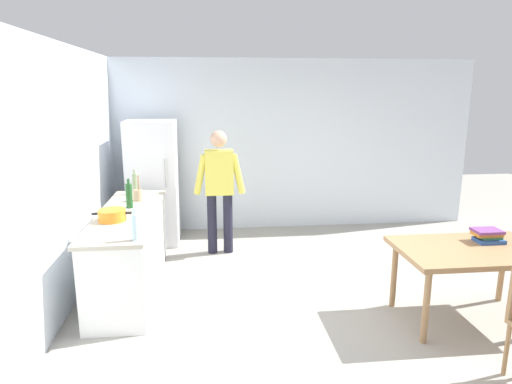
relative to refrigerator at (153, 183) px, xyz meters
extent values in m
plane|color=#9E998E|center=(1.90, -2.40, -0.90)|extent=(14.00, 14.00, 0.00)
cube|color=silver|center=(1.90, 0.60, 0.45)|extent=(6.40, 0.12, 2.70)
cube|color=silver|center=(-0.70, -2.20, 0.45)|extent=(0.12, 5.60, 2.70)
cube|color=white|center=(-0.10, -1.60, -0.47)|extent=(0.60, 2.12, 0.86)
cube|color=#B2A893|center=(-0.10, -1.60, -0.02)|extent=(0.64, 2.20, 0.04)
cube|color=white|center=(0.00, 0.00, 0.00)|extent=(0.70, 0.64, 1.80)
cylinder|color=#B2B2B7|center=(0.22, -0.34, 0.20)|extent=(0.02, 0.02, 0.40)
cylinder|color=#1E1E2D|center=(0.84, -0.55, -0.48)|extent=(0.13, 0.13, 0.84)
cylinder|color=#1E1E2D|center=(1.06, -0.55, -0.48)|extent=(0.13, 0.13, 0.84)
cube|color=#D8CC4C|center=(0.95, -0.55, 0.24)|extent=(0.38, 0.22, 0.60)
sphere|color=tan|center=(0.95, -0.55, 0.69)|extent=(0.22, 0.22, 0.22)
cylinder|color=#D8CC4C|center=(0.70, -0.59, 0.22)|extent=(0.20, 0.09, 0.55)
cylinder|color=#D8CC4C|center=(1.20, -0.59, 0.22)|extent=(0.20, 0.09, 0.55)
cube|color=#9E754C|center=(3.30, -2.70, -0.18)|extent=(1.40, 0.90, 0.05)
cylinder|color=#9E754C|center=(2.70, -3.05, -0.55)|extent=(0.06, 0.06, 0.70)
cylinder|color=#9E754C|center=(2.70, -2.35, -0.55)|extent=(0.06, 0.06, 0.70)
cylinder|color=#9E754C|center=(3.90, -2.35, -0.55)|extent=(0.06, 0.06, 0.70)
cylinder|color=#9E754C|center=(3.12, -3.57, -0.68)|extent=(0.04, 0.04, 0.45)
cylinder|color=orange|center=(-0.20, -1.91, 0.06)|extent=(0.28, 0.28, 0.12)
cube|color=black|center=(-0.37, -1.91, 0.08)|extent=(0.06, 0.03, 0.02)
cube|color=black|center=(-0.03, -1.91, 0.08)|extent=(0.06, 0.03, 0.02)
cylinder|color=tan|center=(-0.06, -1.07, 0.07)|extent=(0.11, 0.11, 0.14)
cylinder|color=olive|center=(-0.04, -1.07, 0.21)|extent=(0.02, 0.05, 0.22)
cylinder|color=olive|center=(-0.04, -1.08, 0.21)|extent=(0.02, 0.04, 0.22)
cylinder|color=#1E5123|center=(-0.10, -1.40, 0.14)|extent=(0.08, 0.08, 0.28)
cylinder|color=#1E5123|center=(-0.10, -1.40, 0.31)|extent=(0.03, 0.03, 0.06)
cylinder|color=gray|center=(-0.15, -0.70, 0.13)|extent=(0.06, 0.06, 0.26)
cylinder|color=gray|center=(-0.15, -0.70, 0.29)|extent=(0.02, 0.02, 0.06)
cylinder|color=silver|center=(0.14, -2.56, 0.12)|extent=(0.07, 0.07, 0.24)
cylinder|color=silver|center=(0.14, -2.56, 0.27)|extent=(0.03, 0.03, 0.06)
cube|color=#284C8E|center=(3.56, -2.56, -0.13)|extent=(0.26, 0.18, 0.04)
cube|color=#387A47|center=(3.57, -2.54, -0.10)|extent=(0.20, 0.17, 0.02)
cube|color=orange|center=(3.55, -2.53, -0.07)|extent=(0.26, 0.16, 0.04)
cube|color=#753D7F|center=(3.54, -2.54, -0.04)|extent=(0.26, 0.20, 0.03)
camera|label=1|loc=(0.81, -6.51, 1.33)|focal=31.44mm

